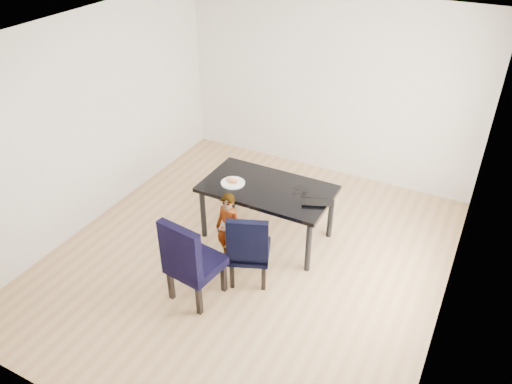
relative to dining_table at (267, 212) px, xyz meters
The scene contains 14 objects.
floor 0.63m from the dining_table, 90.00° to the right, with size 4.50×5.00×0.01m, color tan.
ceiling 2.38m from the dining_table, 90.00° to the right, with size 4.50×5.00×0.01m, color white.
wall_back 2.23m from the dining_table, 90.00° to the left, with size 4.50×0.01×2.70m, color white.
wall_front 3.16m from the dining_table, 90.00° to the right, with size 4.50×0.01×2.70m, color silver.
wall_left 2.51m from the dining_table, 167.50° to the right, with size 0.01×5.00×2.70m, color white.
wall_right 2.51m from the dining_table, 12.50° to the right, with size 0.01×5.00×2.70m, color silver.
dining_table is the anchor object (origin of this frame).
chair_left 1.33m from the dining_table, 98.95° to the right, with size 0.51×0.53×1.06m, color black.
chair_right 0.82m from the dining_table, 77.72° to the right, with size 0.45×0.47×0.94m, color black.
child 0.68m from the dining_table, 105.74° to the right, with size 0.35×0.23×0.95m, color #FA6015.
plate 0.58m from the dining_table, 163.96° to the right, with size 0.30×0.30×0.02m, color white.
sandwich 0.61m from the dining_table, 163.08° to the right, with size 0.16×0.08×0.06m, color #BA7342.
laptop 0.77m from the dining_table, ahead, with size 0.37×0.24×0.03m, color black.
cable_tangle 0.57m from the dining_table, ahead, with size 0.16×0.16×0.01m, color black.
Camera 1 is at (2.26, -4.15, 4.01)m, focal length 35.00 mm.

